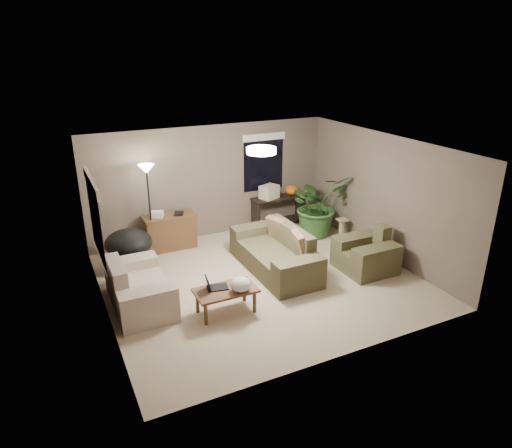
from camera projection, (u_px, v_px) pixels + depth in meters
name	position (u px, v px, depth m)	size (l,w,h in m)	color
room_shell	(261.00, 217.00, 8.05)	(5.50, 5.50, 5.50)	tan
main_sofa	(276.00, 255.00, 8.82)	(0.95, 2.20, 0.85)	#46422A
throw_pillows	(288.00, 236.00, 8.79)	(0.36, 1.39, 0.47)	#8C7251
loveseat	(138.00, 290.00, 7.56)	(0.90, 1.60, 0.85)	beige
armchair	(366.00, 255.00, 8.80)	(0.95, 1.00, 0.85)	#47462B
coffee_table	(226.00, 293.00, 7.35)	(1.00, 0.55, 0.42)	brown
laptop	(214.00, 286.00, 7.32)	(0.39, 0.29, 0.24)	black
plastic_bag	(241.00, 284.00, 7.24)	(0.33, 0.30, 0.23)	white
desk	(170.00, 231.00, 9.72)	(1.10, 0.50, 0.75)	brown
desk_papers	(162.00, 214.00, 9.50)	(0.73, 0.33, 0.12)	silver
console_table	(278.00, 209.00, 10.87)	(1.30, 0.40, 0.75)	black
pumpkin	(292.00, 190.00, 10.85)	(0.29, 0.29, 0.24)	orange
cardboard_box	(269.00, 192.00, 10.60)	(0.41, 0.31, 0.31)	beige
papasan_chair	(129.00, 247.00, 8.77)	(0.96, 0.96, 0.80)	black
floor_lamp	(147.00, 180.00, 9.01)	(0.32, 0.32, 1.91)	black
ceiling_fixture	(261.00, 151.00, 7.61)	(0.50, 0.50, 0.10)	white
houseplant	(317.00, 211.00, 10.35)	(1.30, 1.44, 1.12)	#2D5923
cat_scratching_post	(341.00, 231.00, 10.18)	(0.32, 0.32, 0.50)	tan
window_left	(93.00, 206.00, 6.99)	(0.05, 1.56, 1.33)	black
window_back	(264.00, 153.00, 10.45)	(1.06, 0.05, 1.33)	black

